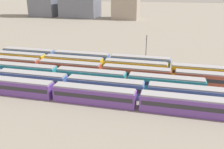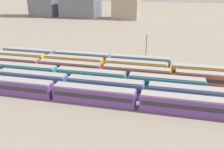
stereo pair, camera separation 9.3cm
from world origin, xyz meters
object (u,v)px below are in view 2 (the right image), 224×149
train_track_0 (54,91)px  train_track_2 (57,74)px  catenary_pole_1 (146,49)px  train_track_1 (146,90)px  train_track_4 (136,67)px  train_track_5 (82,58)px  train_track_3 (173,77)px

train_track_0 → train_track_2: (-4.23, 10.40, 0.00)m
train_track_0 → train_track_2: same height
train_track_2 → catenary_pole_1: catenary_pole_1 is taller
train_track_1 → train_track_4: (-4.80, 15.60, 0.00)m
train_track_1 → train_track_5: size_ratio=2.02×
train_track_0 → train_track_4: 25.72m
train_track_1 → train_track_5: (-23.09, 20.80, -0.00)m
train_track_0 → catenary_pole_1: 33.91m
train_track_3 → catenary_pole_1: bearing=122.4°
train_track_1 → train_track_5: 31.08m
train_track_2 → catenary_pole_1: 28.53m
train_track_0 → train_track_2: 11.23m
train_track_4 → train_track_2: bearing=-151.8°
train_track_1 → catenary_pole_1: bearing=96.9°
train_track_2 → train_track_5: size_ratio=1.34×
train_track_1 → train_track_2: same height
train_track_2 → catenary_pole_1: bearing=41.4°
train_track_1 → train_track_4: size_ratio=1.20×
train_track_2 → train_track_0: bearing=-67.8°
train_track_3 → catenary_pole_1: 16.39m
train_track_1 → train_track_2: 24.72m
train_track_2 → catenary_pole_1: (21.25, 18.73, 3.45)m
train_track_1 → catenary_pole_1: (-2.92, 23.93, 3.45)m
train_track_4 → catenary_pole_1: size_ratio=9.72×
train_track_3 → train_track_5: bearing=160.1°
train_track_1 → train_track_3: same height
train_track_3 → train_track_4: size_ratio=1.20×
train_track_3 → catenary_pole_1: size_ratio=11.68×
train_track_0 → train_track_4: size_ratio=0.80×
train_track_4 → train_track_5: 19.02m
train_track_0 → train_track_1: same height
train_track_1 → train_track_3: size_ratio=1.00×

